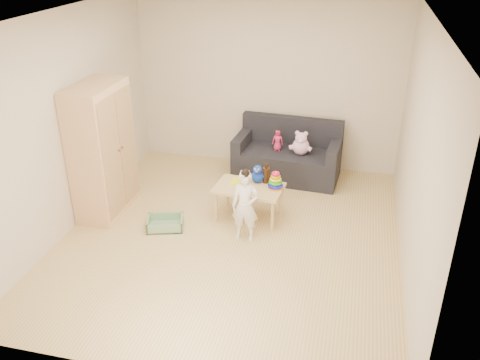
% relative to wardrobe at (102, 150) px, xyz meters
% --- Properties ---
extents(room, '(4.50, 4.50, 4.50)m').
position_rel_wardrobe_xyz_m(room, '(1.75, -0.27, 0.45)').
color(room, '#D8BA74').
rests_on(room, ground).
extents(wardrobe, '(0.47, 0.95, 1.71)m').
position_rel_wardrobe_xyz_m(wardrobe, '(0.00, 0.00, 0.00)').
color(wardrobe, '#E8B07F').
rests_on(wardrobe, ground).
extents(sofa, '(1.58, 0.87, 0.43)m').
position_rel_wardrobe_xyz_m(sofa, '(2.16, 1.53, -0.64)').
color(sofa, black).
rests_on(sofa, ground).
extents(play_table, '(0.90, 0.61, 0.45)m').
position_rel_wardrobe_xyz_m(play_table, '(1.86, 0.22, -0.63)').
color(play_table, tan).
rests_on(play_table, ground).
extents(storage_bin, '(0.52, 0.45, 0.13)m').
position_rel_wardrobe_xyz_m(storage_bin, '(0.90, -0.27, -0.79)').
color(storage_bin, gray).
rests_on(storage_bin, ground).
extents(toddler, '(0.32, 0.22, 0.87)m').
position_rel_wardrobe_xyz_m(toddler, '(1.93, -0.27, -0.42)').
color(toddler, white).
rests_on(toddler, ground).
extents(pink_bear, '(0.31, 0.28, 0.30)m').
position_rel_wardrobe_xyz_m(pink_bear, '(2.36, 1.45, -0.27)').
color(pink_bear, '#FFBBE4').
rests_on(pink_bear, sofa).
extents(doll, '(0.16, 0.11, 0.31)m').
position_rel_wardrobe_xyz_m(doll, '(2.01, 1.51, -0.27)').
color(doll, '#EE2C69').
rests_on(doll, sofa).
extents(ring_stacker, '(0.20, 0.20, 0.22)m').
position_rel_wardrobe_xyz_m(ring_stacker, '(2.19, 0.26, -0.32)').
color(ring_stacker, '#E59E0C').
rests_on(ring_stacker, play_table).
extents(brown_bottle, '(0.09, 0.09, 0.26)m').
position_rel_wardrobe_xyz_m(brown_bottle, '(2.05, 0.39, -0.30)').
color(brown_bottle, black).
rests_on(brown_bottle, play_table).
extents(blue_plush, '(0.23, 0.20, 0.24)m').
position_rel_wardrobe_xyz_m(blue_plush, '(1.94, 0.38, -0.29)').
color(blue_plush, blue).
rests_on(blue_plush, play_table).
extents(wooden_figure, '(0.05, 0.04, 0.11)m').
position_rel_wardrobe_xyz_m(wooden_figure, '(1.80, 0.22, -0.35)').
color(wooden_figure, brown).
rests_on(wooden_figure, play_table).
extents(yellow_book, '(0.23, 0.23, 0.02)m').
position_rel_wardrobe_xyz_m(yellow_book, '(1.73, 0.31, -0.40)').
color(yellow_book, yellow).
rests_on(yellow_book, play_table).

